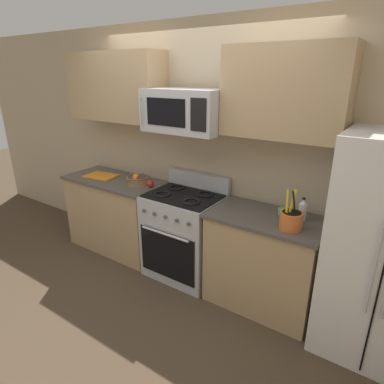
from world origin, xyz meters
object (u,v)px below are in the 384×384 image
cutting_board (101,176)px  prep_bowl (286,211)px  bottle_vinegar (303,210)px  microwave (185,111)px  apple_loose (150,184)px  fruit_basket (138,179)px  utensil_crock (291,220)px  range_oven (184,234)px

cutting_board → prep_bowl: 2.24m
cutting_board → bottle_vinegar: 2.40m
microwave → apple_loose: (-0.47, -0.00, -0.81)m
microwave → fruit_basket: 1.04m
utensil_crock → bottle_vinegar: size_ratio=1.68×
utensil_crock → cutting_board: (-2.37, 0.10, -0.07)m
cutting_board → microwave: bearing=2.0°
fruit_basket → cutting_board: fruit_basket is taller
range_oven → microwave: microwave is taller
microwave → fruit_basket: size_ratio=3.09×
bottle_vinegar → apple_loose: bearing=-177.2°
bottle_vinegar → prep_bowl: bearing=167.3°
bottle_vinegar → prep_bowl: bottle_vinegar is taller
range_oven → prep_bowl: range_oven is taller
microwave → fruit_basket: microwave is taller
microwave → cutting_board: bearing=-178.0°
fruit_basket → bottle_vinegar: 1.84m
bottle_vinegar → prep_bowl: size_ratio=1.49×
cutting_board → prep_bowl: bearing=4.0°
fruit_basket → prep_bowl: bearing=3.7°
microwave → apple_loose: size_ratio=10.03×
utensil_crock → prep_bowl: utensil_crock is taller
cutting_board → bottle_vinegar: size_ratio=1.84×
range_oven → bottle_vinegar: bearing=5.1°
apple_loose → prep_bowl: size_ratio=0.58×
microwave → bottle_vinegar: microwave is taller
fruit_basket → apple_loose: (0.20, -0.01, -0.01)m
fruit_basket → prep_bowl: 1.68m
utensil_crock → cutting_board: size_ratio=0.91×
prep_bowl → bottle_vinegar: bearing=-12.7°
range_oven → prep_bowl: (1.01, 0.14, 0.46)m
bottle_vinegar → microwave: bearing=-176.1°
fruit_basket → apple_loose: size_ratio=3.25×
cutting_board → apple_loose: bearing=3.1°
apple_loose → bottle_vinegar: 1.64m
fruit_basket → bottle_vinegar: bottle_vinegar is taller
cutting_board → prep_bowl: (2.24, 0.16, 0.02)m
cutting_board → prep_bowl: prep_bowl is taller
fruit_basket → prep_bowl: size_ratio=1.88×
utensil_crock → fruit_basket: bearing=175.2°
range_oven → apple_loose: 0.67m
utensil_crock → apple_loose: (-1.61, 0.14, -0.04)m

